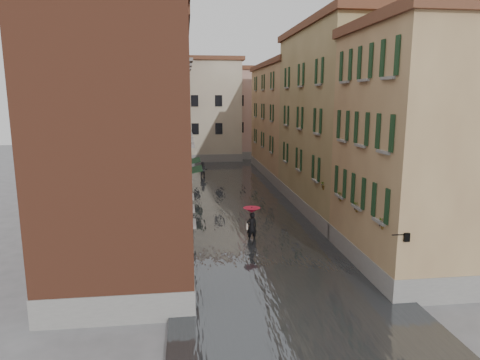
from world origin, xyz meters
TOP-DOWN VIEW (x-y plane):
  - ground at (0.00, 0.00)m, footprint 120.00×120.00m
  - floodwater at (0.00, 13.00)m, footprint 10.00×60.00m
  - building_left_near at (-7.00, -2.00)m, footprint 6.00×8.00m
  - building_left_mid at (-7.00, 9.00)m, footprint 6.00×14.00m
  - building_left_far at (-7.00, 24.00)m, footprint 6.00×16.00m
  - building_right_near at (7.00, -2.00)m, footprint 6.00×8.00m
  - building_right_mid at (7.00, 9.00)m, footprint 6.00×14.00m
  - building_right_far at (7.00, 24.00)m, footprint 6.00×16.00m
  - building_end_cream at (-3.00, 38.00)m, footprint 12.00×9.00m
  - building_end_pink at (6.00, 40.00)m, footprint 10.00×9.00m
  - awning_near at (-3.49, 13.91)m, footprint 1.09×2.89m
  - awning_far at (-3.49, 19.01)m, footprint 1.09×2.96m
  - wall_lantern at (4.33, -6.00)m, footprint 0.71×0.22m
  - window_planters at (4.12, -0.71)m, footprint 0.59×8.78m
  - pedestrian_main at (-0.46, 2.80)m, footprint 1.04×1.04m
  - pedestrian_far at (-2.46, 23.43)m, footprint 0.94×0.78m

SIDE VIEW (x-z plane):
  - ground at x=0.00m, z-range 0.00..0.00m
  - floodwater at x=0.00m, z-range 0.00..0.20m
  - pedestrian_far at x=-2.46m, z-range 0.00..1.75m
  - pedestrian_main at x=-0.46m, z-range 0.25..2.31m
  - awning_near at x=-3.49m, z-range 1.06..3.86m
  - awning_far at x=-3.49m, z-range 1.07..3.87m
  - wall_lantern at x=4.33m, z-range 2.83..3.18m
  - window_planters at x=4.12m, z-range 3.09..3.93m
  - building_right_near at x=7.00m, z-range 0.00..11.50m
  - building_right_far at x=7.00m, z-range 0.00..11.50m
  - building_end_pink at x=6.00m, z-range 0.00..12.00m
  - building_left_mid at x=-7.00m, z-range 0.00..12.50m
  - building_left_near at x=-7.00m, z-range 0.00..13.00m
  - building_right_mid at x=7.00m, z-range 0.00..13.00m
  - building_end_cream at x=-3.00m, z-range 0.00..13.00m
  - building_left_far at x=-7.00m, z-range 0.00..14.00m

